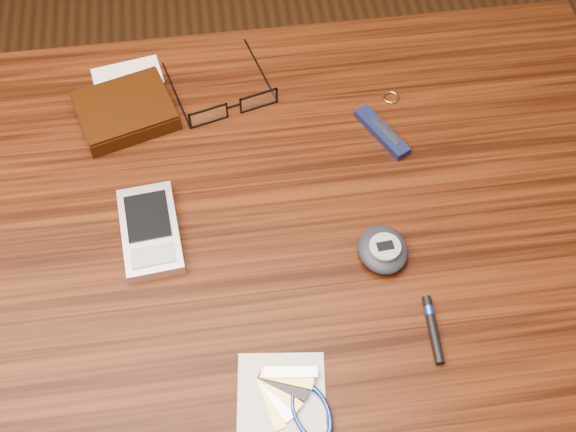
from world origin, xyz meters
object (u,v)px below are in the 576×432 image
(pedometer, at_px, (383,249))
(notepad_keys, at_px, (296,403))
(wallet_and_card, at_px, (126,110))
(desk, at_px, (273,269))
(pda_phone, at_px, (150,231))
(pocket_knife, at_px, (382,132))
(eyeglasses, at_px, (232,105))

(pedometer, bearing_deg, notepad_keys, -127.21)
(wallet_and_card, bearing_deg, desk, -49.81)
(pda_phone, distance_m, pocket_knife, 0.33)
(wallet_and_card, relative_size, pedometer, 2.48)
(pedometer, bearing_deg, pda_phone, 166.71)
(pda_phone, bearing_deg, desk, -4.58)
(pda_phone, height_order, pedometer, pedometer)
(pda_phone, bearing_deg, wallet_and_card, 97.85)
(desk, height_order, pedometer, pedometer)
(desk, xyz_separation_m, notepad_keys, (-0.00, -0.22, 0.11))
(desk, xyz_separation_m, pocket_knife, (0.16, 0.13, 0.11))
(notepad_keys, distance_m, pocket_knife, 0.38)
(pedometer, xyz_separation_m, pocket_knife, (0.04, 0.18, -0.01))
(eyeglasses, height_order, pedometer, same)
(pda_phone, distance_m, notepad_keys, 0.27)
(eyeglasses, bearing_deg, notepad_keys, -85.93)
(wallet_and_card, xyz_separation_m, pocket_knife, (0.34, -0.08, -0.01))
(wallet_and_card, bearing_deg, pedometer, -40.66)
(desk, bearing_deg, pda_phone, 175.42)
(wallet_and_card, distance_m, eyeglasses, 0.14)
(pda_phone, relative_size, pocket_knife, 1.41)
(desk, distance_m, pocket_knife, 0.23)
(pocket_knife, bearing_deg, eyeglasses, 160.60)
(pedometer, bearing_deg, eyeglasses, 122.32)
(wallet_and_card, distance_m, pedometer, 0.40)
(wallet_and_card, height_order, pda_phone, wallet_and_card)
(wallet_and_card, relative_size, pocket_knife, 1.91)
(desk, distance_m, wallet_and_card, 0.29)
(wallet_and_card, height_order, eyeglasses, eyeglasses)
(wallet_and_card, bearing_deg, eyeglasses, -3.68)
(desk, distance_m, pda_phone, 0.18)
(eyeglasses, height_order, pda_phone, eyeglasses)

